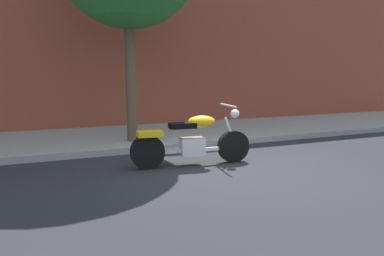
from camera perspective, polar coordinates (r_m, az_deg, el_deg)
ground_plane at (r=6.24m, az=5.65°, el=-6.66°), size 60.00×60.00×0.00m
sidewalk at (r=9.32m, az=-4.35°, el=-1.06°), size 24.62×3.31×0.14m
motorcycle at (r=6.33m, az=-0.04°, el=-2.26°), size 2.26×0.70×1.11m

